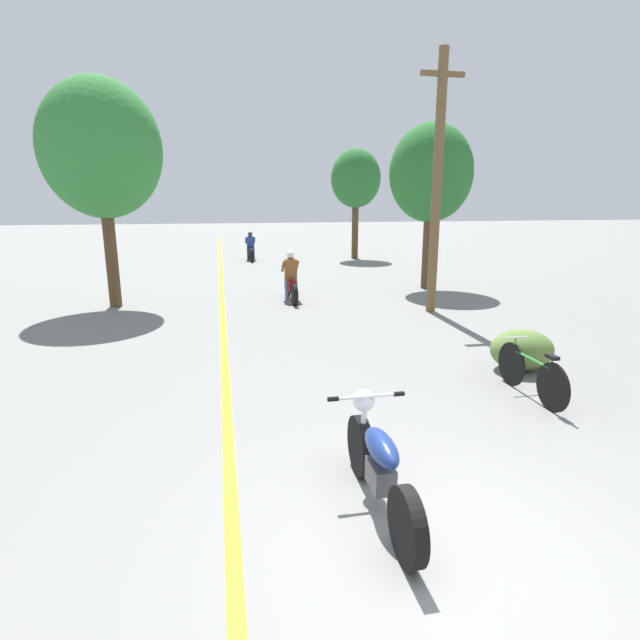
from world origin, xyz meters
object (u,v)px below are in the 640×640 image
roadside_tree_right_near (431,174)px  motorcycle_rider_far (251,249)px  bicycle_parked (531,373)px  utility_pole (437,183)px  motorcycle_rider_lead (291,282)px  roadside_tree_right_far (356,179)px  motorcycle_foreground (379,465)px  roadside_tree_left (101,150)px

roadside_tree_right_near → motorcycle_rider_far: 10.82m
motorcycle_rider_far → bicycle_parked: motorcycle_rider_far is taller
utility_pole → motorcycle_rider_lead: 4.86m
roadside_tree_right_far → motorcycle_foreground: 21.02m
roadside_tree_right_near → roadside_tree_left: size_ratio=0.88×
motorcycle_rider_lead → motorcycle_rider_far: size_ratio=0.95×
motorcycle_foreground → roadside_tree_left: bearing=112.4°
roadside_tree_left → motorcycle_rider_far: roadside_tree_left is taller
motorcycle_rider_lead → bicycle_parked: (2.44, -7.96, -0.16)m
roadside_tree_left → motorcycle_foreground: roadside_tree_left is taller
motorcycle_rider_lead → bicycle_parked: size_ratio=1.20×
roadside_tree_right_far → motorcycle_rider_far: roadside_tree_right_far is taller
utility_pole → bicycle_parked: size_ratio=3.72×
roadside_tree_left → motorcycle_rider_far: size_ratio=2.74×
motorcycle_rider_lead → bicycle_parked: motorcycle_rider_lead is taller
roadside_tree_right_near → motorcycle_foreground: size_ratio=2.58×
motorcycle_rider_far → bicycle_parked: size_ratio=1.25×
motorcycle_foreground → motorcycle_rider_far: size_ratio=0.94×
roadside_tree_right_near → roadside_tree_right_far: bearing=90.4°
roadside_tree_left → motorcycle_foreground: bearing=-67.6°
roadside_tree_right_near → roadside_tree_right_far: roadside_tree_right_far is taller
bicycle_parked → motorcycle_rider_lead: bearing=107.1°
utility_pole → bicycle_parked: bearing=-99.3°
roadside_tree_right_far → utility_pole: bearing=-95.8°
utility_pole → roadside_tree_right_far: 12.18m
motorcycle_foreground → motorcycle_rider_far: bearing=89.7°
utility_pole → motorcycle_rider_lead: size_ratio=3.11×
roadside_tree_left → motorcycle_foreground: (4.24, -10.27, -3.65)m
roadside_tree_right_far → motorcycle_foreground: roadside_tree_right_far is taller
bicycle_parked → roadside_tree_left: bearing=132.1°
utility_pole → roadside_tree_right_near: 3.61m
roadside_tree_left → bicycle_parked: 11.51m
motorcycle_foreground → motorcycle_rider_lead: (0.61, 10.14, 0.08)m
motorcycle_foreground → motorcycle_rider_lead: bearing=86.6°
motorcycle_rider_lead → motorcycle_rider_far: 10.17m
motorcycle_foreground → motorcycle_rider_far: (0.09, 20.30, 0.06)m
roadside_tree_right_far → bicycle_parked: (-2.17, -17.90, -3.43)m
roadside_tree_right_near → motorcycle_foreground: roadside_tree_right_near is taller
utility_pole → bicycle_parked: (-0.95, -5.80, -2.90)m
bicycle_parked → utility_pole: bearing=80.7°
roadside_tree_right_far → motorcycle_foreground: bearing=-104.6°
roadside_tree_right_near → bicycle_parked: (-2.24, -9.15, -3.27)m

